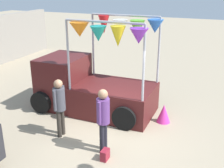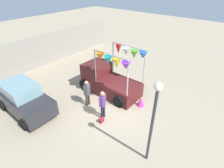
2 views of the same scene
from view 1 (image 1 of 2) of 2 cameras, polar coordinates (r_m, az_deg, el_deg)
ground_plane at (r=8.38m, az=-0.59°, el=-10.60°), size 60.00×60.00×0.00m
vendor_truck at (r=9.81m, az=-4.72°, el=0.08°), size 2.47×4.15×3.25m
person_customer at (r=7.23m, az=-1.81°, el=-6.25°), size 0.53×0.34×1.76m
person_vendor at (r=8.10m, az=-10.64°, el=-3.71°), size 0.53×0.34×1.74m
handbag at (r=7.35m, az=-1.43°, el=-14.17°), size 0.28×0.16×0.28m
folded_kite_bundle_magenta at (r=9.21m, az=10.46°, el=-5.88°), size 0.62×0.62×0.60m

